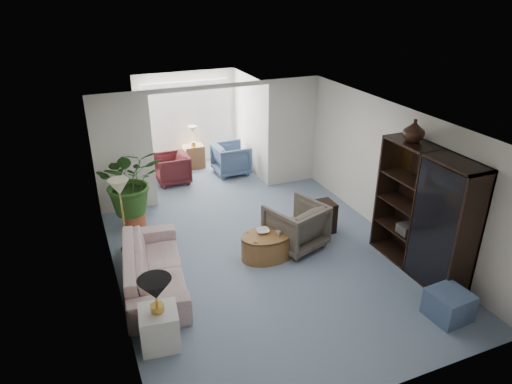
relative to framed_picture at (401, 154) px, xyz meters
name	(u,v)px	position (x,y,z in m)	size (l,w,h in m)	color
floor	(269,263)	(-2.46, 0.10, -1.70)	(6.00, 6.00, 0.00)	#7A8FA2
sunroom_floor	(202,177)	(-2.46, 4.20, -1.70)	(2.60, 2.60, 0.00)	#7A8FA2
back_pier_left	(123,154)	(-4.36, 3.10, -0.45)	(1.20, 0.12, 2.50)	silver
back_pier_right	(292,132)	(-0.56, 3.10, -0.45)	(1.20, 0.12, 2.50)	silver
back_header	(211,87)	(-2.46, 3.10, 0.75)	(2.60, 0.12, 0.10)	silver
window_pane	(187,111)	(-2.46, 5.28, -0.30)	(2.20, 0.02, 1.50)	white
window_blinds	(187,112)	(-2.46, 5.25, -0.30)	(2.20, 0.02, 1.50)	white
framed_picture	(401,154)	(0.00, 0.00, 0.00)	(0.04, 0.50, 0.40)	beige
sofa	(154,267)	(-4.40, 0.24, -1.37)	(2.29, 0.90, 0.67)	beige
end_table	(160,328)	(-4.60, -1.11, -1.42)	(0.50, 0.50, 0.55)	silver
table_lamp	(155,289)	(-4.60, -1.11, -0.80)	(0.44, 0.44, 0.30)	black
floor_lamp	(119,187)	(-4.66, 1.48, -0.45)	(0.36, 0.36, 0.28)	beige
coffee_table	(267,246)	(-2.41, 0.30, -1.47)	(0.95, 0.95, 0.45)	brown
coffee_bowl	(263,231)	(-2.46, 0.40, -1.22)	(0.23, 0.23, 0.06)	white
coffee_cup	(278,233)	(-2.26, 0.20, -1.21)	(0.09, 0.09, 0.09)	beige
wingback_chair	(296,226)	(-1.79, 0.44, -1.28)	(0.91, 0.93, 0.85)	#62584D
side_table_dark	(321,217)	(-1.09, 0.74, -1.40)	(0.50, 0.40, 0.60)	black
entertainment_cabinet	(424,213)	(-0.23, -0.98, -0.65)	(0.51, 1.90, 2.11)	black
cabinet_urn	(414,130)	(-0.23, -0.48, 0.59)	(0.34, 0.34, 0.36)	black
ottoman	(449,305)	(-0.65, -2.17, -1.49)	(0.53, 0.53, 0.43)	slate
plant_pot	(135,219)	(-4.38, 2.31, -1.54)	(0.40, 0.40, 0.32)	#B05633
house_plant	(130,181)	(-4.38, 2.31, -0.71)	(1.21, 1.05, 1.34)	#29531C
sunroom_chair_blue	(231,159)	(-1.68, 4.16, -1.32)	(0.82, 0.84, 0.76)	slate
sunroom_chair_maroon	(172,169)	(-3.18, 4.16, -1.35)	(0.75, 0.78, 0.71)	#541C21
sunroom_table	(194,156)	(-2.43, 4.91, -1.40)	(0.49, 0.38, 0.59)	brown
shelf_clutter	(430,226)	(-0.28, -1.20, -0.76)	(0.30, 0.99, 1.06)	#2A2824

